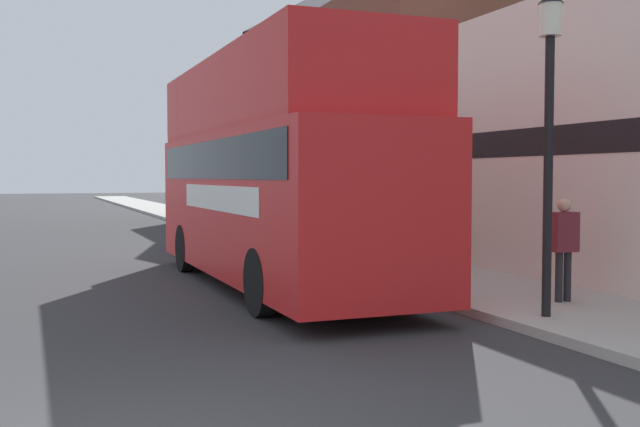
# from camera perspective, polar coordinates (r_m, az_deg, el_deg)

# --- Properties ---
(ground_plane) EXTENTS (144.00, 144.00, 0.00)m
(ground_plane) POSITION_cam_1_polar(r_m,az_deg,el_deg) (26.67, -19.66, -1.90)
(ground_plane) COLOR #333335
(sidewalk) EXTENTS (2.96, 108.00, 0.14)m
(sidewalk) POSITION_cam_1_polar(r_m,az_deg,el_deg) (24.88, -3.34, -1.90)
(sidewalk) COLOR #ADAAA3
(sidewalk) RESTS_ON ground_plane
(brick_terrace_rear) EXTENTS (6.00, 21.60, 10.13)m
(brick_terrace_rear) POSITION_cam_1_polar(r_m,az_deg,el_deg) (31.11, 1.73, 8.26)
(brick_terrace_rear) COLOR brown
(brick_terrace_rear) RESTS_ON ground_plane
(tour_bus) EXTENTS (2.56, 9.65, 4.33)m
(tour_bus) POSITION_cam_1_polar(r_m,az_deg,el_deg) (14.42, -3.58, 1.96)
(tour_bus) COLOR red
(tour_bus) RESTS_ON ground_plane
(parked_car_ahead_of_bus) EXTENTS (1.93, 4.36, 1.56)m
(parked_car_ahead_of_bus) POSITION_cam_1_polar(r_m,az_deg,el_deg) (21.11, -7.42, -1.01)
(parked_car_ahead_of_bus) COLOR navy
(parked_car_ahead_of_bus) RESTS_ON ground_plane
(pedestrian_second) EXTENTS (0.43, 0.24, 1.64)m
(pedestrian_second) POSITION_cam_1_polar(r_m,az_deg,el_deg) (12.45, 18.08, -1.90)
(pedestrian_second) COLOR #232328
(pedestrian_second) RESTS_ON sidewalk
(lamp_post_nearest) EXTENTS (0.35, 0.35, 4.62)m
(lamp_post_nearest) POSITION_cam_1_polar(r_m,az_deg,el_deg) (11.10, 17.08, 8.93)
(lamp_post_nearest) COLOR black
(lamp_post_nearest) RESTS_ON sidewalk
(lamp_post_second) EXTENTS (0.35, 0.35, 5.14)m
(lamp_post_second) POSITION_cam_1_polar(r_m,az_deg,el_deg) (19.78, -1.67, 7.25)
(lamp_post_second) COLOR black
(lamp_post_second) RESTS_ON sidewalk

